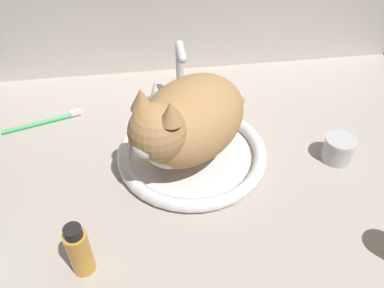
% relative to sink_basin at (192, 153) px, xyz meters
% --- Properties ---
extents(countertop, '(1.23, 0.75, 0.03)m').
position_rel_sink_basin_xyz_m(countertop, '(0.05, 0.01, -0.03)').
color(countertop, '#ADA399').
rests_on(countertop, ground).
extents(backsplash_wall, '(1.23, 0.02, 0.38)m').
position_rel_sink_basin_xyz_m(backsplash_wall, '(0.05, 0.39, 0.15)').
color(backsplash_wall, beige).
rests_on(backsplash_wall, ground).
extents(sink_basin, '(0.34, 0.34, 0.03)m').
position_rel_sink_basin_xyz_m(sink_basin, '(0.00, 0.00, 0.00)').
color(sink_basin, white).
rests_on(sink_basin, countertop).
extents(faucet, '(0.17, 0.10, 0.17)m').
position_rel_sink_basin_xyz_m(faucet, '(0.00, 0.22, 0.05)').
color(faucet, silver).
rests_on(faucet, countertop).
extents(cat, '(0.33, 0.33, 0.20)m').
position_rel_sink_basin_xyz_m(cat, '(-0.01, -0.02, 0.10)').
color(cat, tan).
rests_on(cat, sink_basin).
extents(metal_jar, '(0.07, 0.07, 0.06)m').
position_rel_sink_basin_xyz_m(metal_jar, '(0.32, -0.05, 0.02)').
color(metal_jar, '#B2B5BA').
rests_on(metal_jar, countertop).
extents(amber_bottle, '(0.04, 0.04, 0.11)m').
position_rel_sink_basin_xyz_m(amber_bottle, '(-0.22, -0.25, 0.04)').
color(amber_bottle, gold).
rests_on(amber_bottle, countertop).
extents(toothbrush, '(0.19, 0.06, 0.02)m').
position_rel_sink_basin_xyz_m(toothbrush, '(-0.35, 0.17, -0.01)').
color(toothbrush, '#3FB266').
rests_on(toothbrush, countertop).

